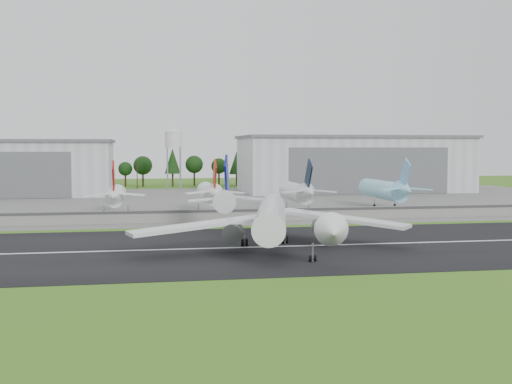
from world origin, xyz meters
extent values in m
plane|color=#3F6C19|center=(0.00, 0.00, 0.00)|extent=(600.00, 600.00, 0.00)
cube|color=black|center=(0.00, 10.00, 0.05)|extent=(320.00, 60.00, 0.10)
cube|color=white|center=(0.00, 10.00, 0.11)|extent=(220.00, 1.00, 0.02)
cube|color=slate|center=(0.00, 120.00, 0.05)|extent=(320.00, 150.00, 0.10)
cube|color=gray|center=(0.00, 55.00, 1.75)|extent=(240.00, 0.50, 3.50)
cube|color=#38383A|center=(0.00, 54.70, 3.00)|extent=(240.00, 0.12, 0.70)
cube|color=silver|center=(75.00, 165.00, 12.00)|extent=(100.00, 45.00, 24.00)
cube|color=#595B60|center=(75.00, 165.00, 24.60)|extent=(102.00, 47.00, 1.20)
cube|color=#595B60|center=(75.00, 142.35, 10.08)|extent=(70.00, 0.30, 19.68)
cylinder|color=#99999E|center=(-8.00, 182.00, 10.00)|extent=(0.50, 0.50, 20.00)
cylinder|color=#99999E|center=(-2.00, 188.00, 10.00)|extent=(0.50, 0.50, 20.00)
cylinder|color=silver|center=(-5.00, 185.00, 23.50)|extent=(8.00, 8.00, 7.00)
cone|color=silver|center=(-5.00, 185.00, 28.20)|extent=(8.40, 8.40, 2.40)
cylinder|color=white|center=(5.93, 10.00, 6.20)|extent=(15.13, 44.22, 5.80)
cone|color=white|center=(11.31, -14.41, 6.20)|extent=(6.96, 7.11, 5.80)
cone|color=white|center=(0.22, 35.88, 7.40)|extent=(7.32, 9.97, 5.51)
cube|color=navy|center=(0.33, 35.39, 12.70)|extent=(2.54, 9.42, 11.13)
cube|color=white|center=(21.01, 11.28, 5.40)|extent=(24.87, 22.33, 2.65)
cylinder|color=#333338|center=(15.96, 8.63, 3.80)|extent=(4.89, 6.19, 3.80)
cube|color=white|center=(5.22, 36.47, 7.80)|extent=(9.38, 7.32, 0.98)
cube|color=white|center=(-8.29, 4.82, 5.40)|extent=(28.43, 12.81, 2.65)
cylinder|color=#333338|center=(-2.60, 4.54, 3.80)|extent=(4.89, 6.19, 3.80)
cube|color=white|center=(-4.55, 34.31, 7.80)|extent=(9.27, 4.06, 0.98)
cube|color=#99999E|center=(6.79, 6.09, 1.70)|extent=(16.22, 31.45, 3.20)
cylinder|color=black|center=(0.89, 11.96, 0.85)|extent=(0.71, 1.55, 1.50)
cylinder|color=white|center=(-27.15, 80.00, 5.64)|extent=(5.29, 24.00, 5.29)
cone|color=white|center=(-27.15, 64.50, 6.64)|extent=(5.02, 7.00, 5.02)
cube|color=#9A0E0B|center=(-27.15, 65.00, 11.44)|extent=(0.45, 8.59, 10.02)
cylinder|color=#99999E|center=(-30.65, 78.00, 1.50)|extent=(0.32, 0.32, 3.00)
cylinder|color=#99999E|center=(-23.65, 78.00, 1.50)|extent=(0.32, 0.32, 3.00)
cylinder|color=black|center=(-30.65, 78.00, 0.80)|extent=(0.40, 1.40, 1.40)
cylinder|color=white|center=(0.73, 80.00, 5.93)|extent=(5.87, 24.00, 5.87)
cone|color=white|center=(0.73, 64.50, 6.93)|extent=(5.57, 7.00, 5.57)
cube|color=#9B1F0B|center=(0.73, 65.00, 11.73)|extent=(0.45, 8.59, 10.02)
cylinder|color=#99999E|center=(-2.77, 78.00, 1.50)|extent=(0.32, 0.32, 3.00)
cylinder|color=#99999E|center=(4.23, 78.00, 1.50)|extent=(0.32, 0.32, 3.00)
cylinder|color=black|center=(-2.77, 78.00, 0.80)|extent=(0.40, 1.40, 1.40)
cylinder|color=silver|center=(27.98, 80.00, 5.89)|extent=(5.78, 24.00, 5.78)
cone|color=silver|center=(27.98, 64.50, 6.89)|extent=(5.49, 7.00, 5.49)
cube|color=black|center=(27.98, 65.00, 11.69)|extent=(0.45, 8.59, 10.02)
cylinder|color=#99999E|center=(24.48, 78.00, 1.50)|extent=(0.32, 0.32, 3.00)
cylinder|color=#99999E|center=(31.48, 78.00, 1.50)|extent=(0.32, 0.32, 3.00)
cylinder|color=black|center=(24.48, 78.00, 0.80)|extent=(0.40, 1.40, 1.40)
cylinder|color=#92DFFC|center=(58.43, 85.00, 6.05)|extent=(6.11, 30.00, 6.11)
cone|color=#92DFFC|center=(58.43, 66.50, 7.05)|extent=(5.80, 7.00, 5.80)
cube|color=#68A0D5|center=(58.43, 67.00, 11.85)|extent=(0.45, 8.59, 10.02)
cylinder|color=#99999E|center=(54.93, 83.00, 1.50)|extent=(0.32, 0.32, 3.00)
cylinder|color=#99999E|center=(61.93, 83.00, 1.50)|extent=(0.32, 0.32, 3.00)
cylinder|color=black|center=(54.93, 83.00, 0.80)|extent=(0.40, 1.40, 1.40)
camera|label=1|loc=(-19.17, -114.84, 19.99)|focal=45.00mm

